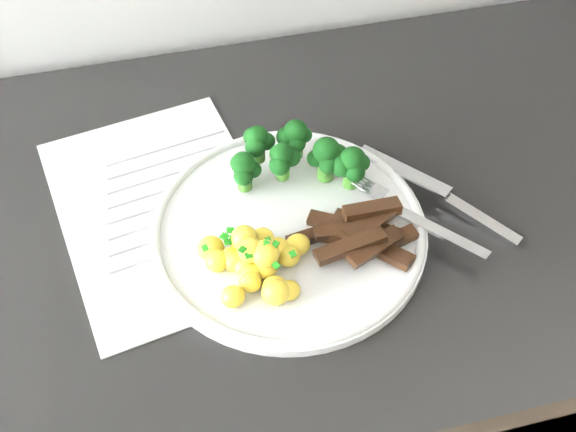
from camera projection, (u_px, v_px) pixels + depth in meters
The scene contains 8 objects.
counter at pixel (264, 391), 1.11m from camera, with size 2.31×0.58×0.87m.
recipe_paper at pixel (163, 209), 0.77m from camera, with size 0.26×0.34×0.00m.
plate at pixel (288, 229), 0.75m from camera, with size 0.29×0.29×0.02m.
broccoli at pixel (300, 155), 0.76m from camera, with size 0.15×0.09×0.06m.
potatoes at pixel (255, 260), 0.70m from camera, with size 0.11×0.09×0.04m.
beef_strips at pixel (360, 232), 0.73m from camera, with size 0.13×0.10×0.03m.
fork at pixel (414, 216), 0.74m from camera, with size 0.12×0.16×0.02m.
knife at pixel (457, 205), 0.77m from camera, with size 0.14×0.17×0.02m.
Camera 1 is at (-0.09, 1.19, 1.46)m, focal length 44.27 mm.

